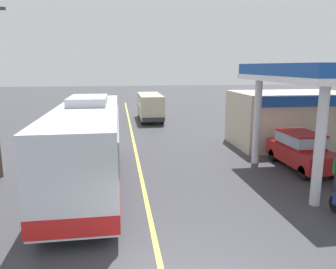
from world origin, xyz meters
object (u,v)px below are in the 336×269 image
object	(u,v)px
car_at_pump	(301,148)
coach_bus_main	(88,145)
minibus_opposing_lane	(150,105)
car_trailing_behind_bus	(102,106)
pedestrian_near_pump	(296,150)

from	to	relation	value
car_at_pump	coach_bus_main	bearing A→B (deg)	-175.71
minibus_opposing_lane	car_trailing_behind_bus	distance (m)	5.73
car_at_pump	pedestrian_near_pump	size ratio (longest dim) A/B	2.53
coach_bus_main	pedestrian_near_pump	size ratio (longest dim) A/B	6.65
minibus_opposing_lane	pedestrian_near_pump	xyz separation A→B (m)	(5.72, -15.76, -0.54)
coach_bus_main	car_trailing_behind_bus	world-z (taller)	coach_bus_main
coach_bus_main	pedestrian_near_pump	world-z (taller)	coach_bus_main
minibus_opposing_lane	car_trailing_behind_bus	xyz separation A→B (m)	(-4.52, 3.49, -0.46)
pedestrian_near_pump	car_trailing_behind_bus	size ratio (longest dim) A/B	0.40
car_at_pump	minibus_opposing_lane	size ratio (longest dim) A/B	0.69
pedestrian_near_pump	car_trailing_behind_bus	world-z (taller)	car_trailing_behind_bus
coach_bus_main	car_trailing_behind_bus	xyz separation A→B (m)	(-0.32, 20.04, -0.71)
car_at_pump	car_trailing_behind_bus	size ratio (longest dim) A/B	1.00
car_at_pump	minibus_opposing_lane	world-z (taller)	minibus_opposing_lane
car_at_pump	car_trailing_behind_bus	bearing A→B (deg)	118.46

